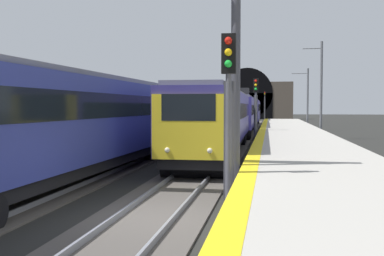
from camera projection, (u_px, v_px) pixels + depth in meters
ground_plane at (147, 220)px, 11.75m from camera, size 320.00×320.00×0.00m
platform_right at (336, 205)px, 10.96m from camera, size 112.00×4.77×1.10m
platform_right_edge_strip at (245, 179)px, 11.29m from camera, size 112.00×0.50×0.01m
track_main_line at (147, 219)px, 11.75m from camera, size 160.00×2.99×0.21m
train_main_approaching at (241, 113)px, 48.14m from camera, size 63.14×3.08×4.76m
train_adjacent_platform at (181, 113)px, 38.39m from camera, size 62.42×3.38×4.10m
railway_signal_near at (229, 105)px, 12.35m from camera, size 0.39×0.38×4.79m
railway_signal_mid at (256, 104)px, 34.90m from camera, size 0.39×0.38×4.97m
railway_signal_far at (265, 104)px, 90.00m from camera, size 0.39×0.38×5.75m
overhead_signal_gantry at (104, 23)px, 14.54m from camera, size 0.70×8.52×7.29m
tunnel_portal at (247, 100)px, 105.14m from camera, size 2.24×20.18×11.49m
catenary_mast_near at (321, 90)px, 40.42m from camera, size 0.22×1.72×8.49m
catenary_mast_far at (307, 99)px, 55.15m from camera, size 0.22×2.00×7.37m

